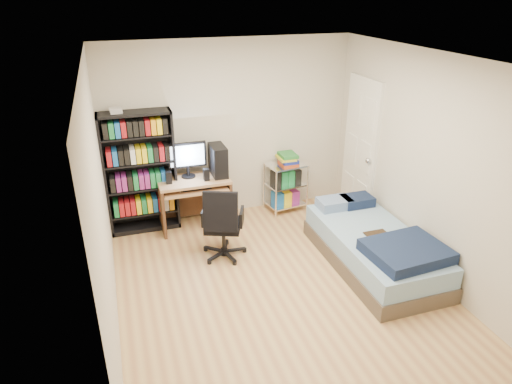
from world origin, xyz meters
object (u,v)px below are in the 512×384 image
object	(u,v)px
computer_desk	(200,181)
office_chair	(223,235)
bed	(375,248)
media_shelf	(140,171)

from	to	relation	value
computer_desk	office_chair	bearing A→B (deg)	-85.39
bed	media_shelf	bearing A→B (deg)	144.45
media_shelf	bed	distance (m)	3.17
bed	office_chair	bearing A→B (deg)	156.03
office_chair	bed	xyz separation A→B (m)	(1.68, -0.75, -0.06)
computer_desk	bed	size ratio (longest dim) A/B	0.62
media_shelf	computer_desk	world-z (taller)	media_shelf
media_shelf	office_chair	world-z (taller)	media_shelf
computer_desk	office_chair	size ratio (longest dim) A/B	1.27
media_shelf	office_chair	size ratio (longest dim) A/B	1.81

